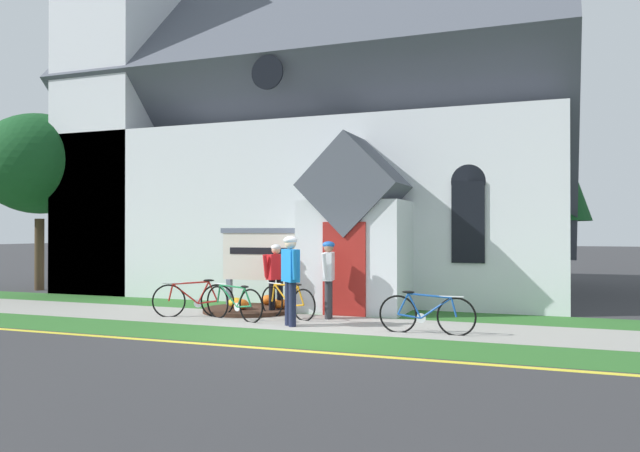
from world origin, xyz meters
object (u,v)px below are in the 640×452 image
Objects in this scene: cyclist_in_green_jersey at (290,273)px; roadside_conifer at (541,152)px; bicycle_white at (426,314)px; church_sign at (259,257)px; cyclist_in_orange_jersey at (329,273)px; cyclist_in_red_jersey at (276,274)px; yard_deciduous_tree at (40,164)px; bicycle_blue at (234,303)px; bicycle_orange at (194,300)px; bicycle_black at (288,302)px.

roadside_conifer is (4.49, 8.64, 3.22)m from cyclist_in_green_jersey.
cyclist_in_green_jersey is (-2.71, -0.03, 0.70)m from bicycle_white.
cyclist_in_orange_jersey is (2.12, -0.90, -0.30)m from church_sign.
bicycle_white is at bearing -22.82° from cyclist_in_red_jersey.
bicycle_blue is at bearing -22.72° from yard_deciduous_tree.
bicycle_white is at bearing -4.70° from bicycle_blue.
bicycle_white is at bearing -5.06° from bicycle_orange.
yard_deciduous_tree reaches higher than cyclist_in_green_jersey.
bicycle_black is 1.34m from cyclist_in_green_jersey.
roadside_conifer is at bearing 49.23° from bicycle_orange.
bicycle_black is at bearing 116.45° from cyclist_in_green_jersey.
cyclist_in_orange_jersey is (1.81, 0.90, 0.61)m from bicycle_blue.
bicycle_orange is at bearing -24.68° from yard_deciduous_tree.
bicycle_orange is (-0.76, -1.68, -0.89)m from church_sign.
bicycle_black is 1.08m from cyclist_in_orange_jersey.
church_sign is 5.06m from bicycle_white.
bicycle_blue is at bearing -125.74° from roadside_conifer.
roadside_conifer is (5.55, 7.03, 3.36)m from cyclist_in_red_jersey.
bicycle_white reaches higher than bicycle_blue.
cyclist_in_orange_jersey is 1.32m from cyclist_in_green_jersey.
roadside_conifer is 15.73m from yard_deciduous_tree.
cyclist_in_green_jersey is at bearing -105.10° from cyclist_in_orange_jersey.
cyclist_in_red_jersey is (0.71, -0.56, -0.36)m from church_sign.
roadside_conifer is at bearing 51.70° from cyclist_in_red_jersey.
cyclist_in_red_jersey is 0.28× the size of yard_deciduous_tree.
cyclist_in_green_jersey is at bearing -50.73° from church_sign.
bicycle_black is 9.92m from roadside_conifer.
bicycle_white is 2.74m from cyclist_in_orange_jersey.
cyclist_in_green_jersey reaches higher than bicycle_orange.
bicycle_orange is at bearing -165.42° from bicycle_black.
cyclist_in_green_jersey reaches higher than cyclist_in_red_jersey.
bicycle_blue is 1.42m from cyclist_in_red_jersey.
bicycle_white reaches higher than bicycle_black.
cyclist_in_green_jersey is (1.06, -1.62, 0.15)m from cyclist_in_red_jersey.
bicycle_black is at bearing 14.58° from bicycle_orange.
cyclist_in_orange_jersey reaches higher than bicycle_blue.
bicycle_orange is 0.94× the size of cyclist_in_green_jersey.
roadside_conifer is at bearing 62.56° from cyclist_in_green_jersey.
bicycle_black is 0.99× the size of cyclist_in_red_jersey.
yard_deciduous_tree is (-9.13, 3.82, 3.67)m from bicycle_blue.
bicycle_blue is 1.01× the size of bicycle_orange.
cyclist_in_green_jersey is 10.26m from roadside_conifer.
roadside_conifer is (4.14, 7.37, 3.30)m from cyclist_in_orange_jersey.
bicycle_black is at bearing 162.83° from bicycle_white.
bicycle_black is 0.88× the size of cyclist_in_green_jersey.
cyclist_in_orange_jersey is at bearing 74.90° from cyclist_in_green_jersey.
cyclist_in_red_jersey is 0.89× the size of cyclist_in_green_jersey.
bicycle_blue is at bearing 175.30° from bicycle_white.
roadside_conifer is at bearing 56.76° from bicycle_black.
roadside_conifer is at bearing 60.66° from cyclist_in_orange_jersey.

